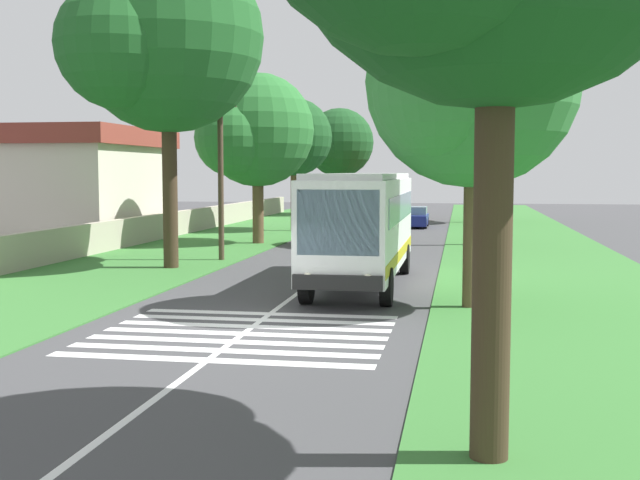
% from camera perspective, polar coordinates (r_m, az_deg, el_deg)
% --- Properties ---
extents(ground, '(160.00, 160.00, 0.00)m').
position_cam_1_polar(ground, '(20.02, -4.69, -6.06)').
color(ground, '#424244').
extents(grass_verge_left, '(120.00, 8.00, 0.04)m').
position_cam_1_polar(grass_verge_left, '(36.68, -11.21, -1.15)').
color(grass_verge_left, '#387533').
rests_on(grass_verge_left, ground).
extents(grass_verge_right, '(120.00, 8.00, 0.04)m').
position_cam_1_polar(grass_verge_right, '(34.38, 15.23, -1.62)').
color(grass_verge_right, '#387533').
rests_on(grass_verge_right, ground).
extents(centre_line, '(110.00, 0.16, 0.01)m').
position_cam_1_polar(centre_line, '(34.59, 1.58, -1.44)').
color(centre_line, silver).
rests_on(centre_line, ground).
extents(coach_bus, '(11.16, 2.62, 3.73)m').
position_cam_1_polar(coach_bus, '(26.66, 3.05, 1.31)').
color(coach_bus, white).
rests_on(coach_bus, ground).
extents(zebra_crossing, '(5.85, 6.80, 0.01)m').
position_cam_1_polar(zebra_crossing, '(19.07, -5.46, -6.61)').
color(zebra_crossing, silver).
rests_on(zebra_crossing, ground).
extents(trailing_car_0, '(4.30, 1.78, 1.43)m').
position_cam_1_polar(trailing_car_0, '(43.15, 0.52, 0.69)').
color(trailing_car_0, gold).
rests_on(trailing_car_0, ground).
extents(trailing_car_1, '(4.30, 1.78, 1.43)m').
position_cam_1_polar(trailing_car_1, '(49.02, 1.89, 1.18)').
color(trailing_car_1, gray).
rests_on(trailing_car_1, ground).
extents(trailing_car_2, '(4.30, 1.78, 1.43)m').
position_cam_1_polar(trailing_car_2, '(55.56, 6.71, 1.58)').
color(trailing_car_2, navy).
rests_on(trailing_car_2, ground).
extents(trailing_minibus_0, '(6.00, 2.14, 2.53)m').
position_cam_1_polar(trailing_minibus_0, '(66.50, 4.24, 2.89)').
color(trailing_minibus_0, '#CC4C33').
rests_on(trailing_minibus_0, ground).
extents(roadside_tree_left_0, '(7.07, 5.97, 9.29)m').
position_cam_1_polar(roadside_tree_left_0, '(70.99, 1.33, 6.76)').
color(roadside_tree_left_0, brown).
rests_on(roadside_tree_left_0, grass_verge_left).
extents(roadside_tree_left_1, '(6.03, 4.93, 8.43)m').
position_cam_1_polar(roadside_tree_left_1, '(51.80, -1.96, 7.11)').
color(roadside_tree_left_1, brown).
rests_on(roadside_tree_left_1, grass_verge_left).
extents(roadside_tree_left_2, '(6.88, 5.93, 8.89)m').
position_cam_1_polar(roadside_tree_left_2, '(42.55, -4.70, 7.55)').
color(roadside_tree_left_2, brown).
rests_on(roadside_tree_left_2, grass_verge_left).
extents(roadside_tree_left_3, '(9.12, 7.38, 12.61)m').
position_cam_1_polar(roadside_tree_left_3, '(32.62, -10.89, 13.47)').
color(roadside_tree_left_3, '#3D2D1E').
rests_on(roadside_tree_left_3, grass_verge_left).
extents(roadside_tree_right_1, '(9.27, 7.41, 11.44)m').
position_cam_1_polar(roadside_tree_right_1, '(61.35, 10.45, 8.27)').
color(roadside_tree_right_1, '#3D2D1E').
rests_on(roadside_tree_right_1, grass_verge_right).
extents(roadside_tree_right_2, '(6.82, 5.86, 9.16)m').
position_cam_1_polar(roadside_tree_right_2, '(22.81, 10.40, 10.64)').
color(roadside_tree_right_2, brown).
rests_on(roadside_tree_right_2, grass_verge_right).
extents(roadside_tree_right_3, '(6.25, 5.47, 10.97)m').
position_cam_1_polar(roadside_tree_right_3, '(42.49, 10.93, 10.61)').
color(roadside_tree_right_3, '#4C3826').
rests_on(roadside_tree_right_3, grass_verge_right).
extents(utility_pole, '(0.24, 1.40, 7.11)m').
position_cam_1_polar(utility_pole, '(34.52, -7.03, 4.72)').
color(utility_pole, '#473828').
rests_on(utility_pole, grass_verge_left).
extents(roadside_wall, '(70.00, 0.40, 1.41)m').
position_cam_1_polar(roadside_wall, '(42.50, -13.08, 0.61)').
color(roadside_wall, '#B2A893').
rests_on(roadside_wall, grass_verge_left).
extents(roadside_building, '(11.05, 8.66, 6.19)m').
position_cam_1_polar(roadside_building, '(47.20, -17.09, 3.85)').
color(roadside_building, beige).
rests_on(roadside_building, ground).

